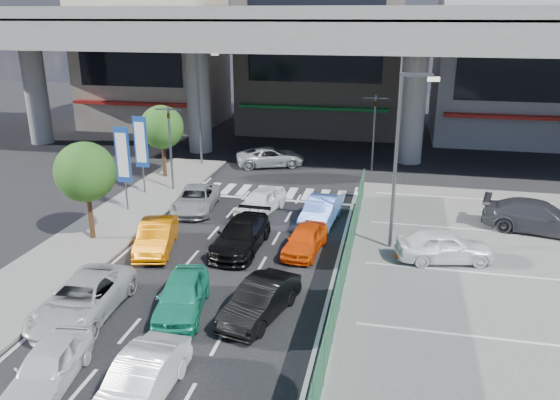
% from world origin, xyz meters
% --- Properties ---
extents(ground, '(120.00, 120.00, 0.00)m').
position_xyz_m(ground, '(0.00, 0.00, 0.00)').
color(ground, black).
rests_on(ground, ground).
extents(parking_lot, '(12.00, 28.00, 0.06)m').
position_xyz_m(parking_lot, '(11.00, 2.00, 0.03)').
color(parking_lot, '#5C5C5A').
rests_on(parking_lot, ground).
extents(sidewalk_left, '(4.00, 30.00, 0.12)m').
position_xyz_m(sidewalk_left, '(-7.00, 4.00, 0.06)').
color(sidewalk_left, '#5C5C5A').
rests_on(sidewalk_left, ground).
extents(fence_run, '(0.16, 22.00, 1.80)m').
position_xyz_m(fence_run, '(5.30, 1.00, 0.90)').
color(fence_run, '#1D5532').
rests_on(fence_run, ground).
extents(expressway, '(64.00, 14.00, 10.75)m').
position_xyz_m(expressway, '(0.00, 22.00, 8.76)').
color(expressway, slate).
rests_on(expressway, ground).
extents(building_west, '(12.00, 10.90, 13.00)m').
position_xyz_m(building_west, '(-16.00, 31.97, 6.49)').
color(building_west, gray).
rests_on(building_west, ground).
extents(building_center, '(14.00, 10.90, 15.00)m').
position_xyz_m(building_center, '(0.00, 32.97, 7.49)').
color(building_center, gray).
rests_on(building_center, ground).
extents(building_east, '(12.00, 10.90, 12.00)m').
position_xyz_m(building_east, '(16.00, 31.97, 5.99)').
color(building_east, gray).
rests_on(building_east, ground).
extents(traffic_light_left, '(1.60, 1.24, 5.20)m').
position_xyz_m(traffic_light_left, '(-6.20, 12.00, 3.94)').
color(traffic_light_left, '#595B60').
rests_on(traffic_light_left, ground).
extents(traffic_light_right, '(1.60, 1.24, 5.20)m').
position_xyz_m(traffic_light_right, '(5.50, 19.00, 3.94)').
color(traffic_light_right, '#595B60').
rests_on(traffic_light_right, ground).
extents(street_lamp_right, '(1.65, 0.22, 8.00)m').
position_xyz_m(street_lamp_right, '(7.17, 6.00, 4.77)').
color(street_lamp_right, '#595B60').
rests_on(street_lamp_right, ground).
extents(street_lamp_left, '(1.65, 0.22, 8.00)m').
position_xyz_m(street_lamp_left, '(-6.33, 18.00, 4.77)').
color(street_lamp_left, '#595B60').
rests_on(street_lamp_left, ground).
extents(signboard_near, '(0.80, 0.14, 4.70)m').
position_xyz_m(signboard_near, '(-7.20, 7.99, 3.06)').
color(signboard_near, '#595B60').
rests_on(signboard_near, ground).
extents(signboard_far, '(0.80, 0.14, 4.70)m').
position_xyz_m(signboard_far, '(-7.60, 10.99, 3.06)').
color(signboard_far, '#595B60').
rests_on(signboard_far, ground).
extents(tree_near, '(2.80, 2.80, 4.80)m').
position_xyz_m(tree_near, '(-7.00, 4.00, 3.39)').
color(tree_near, '#382314').
rests_on(tree_near, ground).
extents(tree_far, '(2.80, 2.80, 4.80)m').
position_xyz_m(tree_far, '(-7.80, 14.50, 3.39)').
color(tree_far, '#382314').
rests_on(tree_far, ground).
extents(van_white_back_left, '(2.00, 3.91, 1.27)m').
position_xyz_m(van_white_back_left, '(-2.54, -6.12, 0.64)').
color(van_white_back_left, silver).
rests_on(van_white_back_left, ground).
extents(hatch_white_back_mid, '(1.53, 4.12, 1.34)m').
position_xyz_m(hatch_white_back_mid, '(0.41, -6.24, 0.67)').
color(hatch_white_back_mid, white).
rests_on(hatch_white_back_mid, ground).
extents(sedan_white_mid_left, '(2.55, 5.08, 1.38)m').
position_xyz_m(sedan_white_mid_left, '(-3.63, -2.44, 0.69)').
color(sedan_white_mid_left, silver).
rests_on(sedan_white_mid_left, ground).
extents(taxi_teal_mid, '(2.36, 4.28, 1.38)m').
position_xyz_m(taxi_teal_mid, '(-0.27, -1.44, 0.69)').
color(taxi_teal_mid, '#1D9873').
rests_on(taxi_teal_mid, ground).
extents(hatch_black_mid_right, '(2.39, 4.27, 1.33)m').
position_xyz_m(hatch_black_mid_right, '(2.58, -1.17, 0.67)').
color(hatch_black_mid_right, black).
rests_on(hatch_black_mid_right, ground).
extents(taxi_orange_left, '(2.39, 4.35, 1.36)m').
position_xyz_m(taxi_orange_left, '(-3.47, 3.51, 0.68)').
color(taxi_orange_left, '#D96800').
rests_on(taxi_orange_left, ground).
extents(sedan_black_mid, '(2.07, 4.81, 1.38)m').
position_xyz_m(sedan_black_mid, '(0.29, 4.40, 0.69)').
color(sedan_black_mid, black).
rests_on(sedan_black_mid, ground).
extents(taxi_orange_right, '(1.88, 3.79, 1.24)m').
position_xyz_m(taxi_orange_right, '(3.22, 4.71, 0.62)').
color(taxi_orange_right, '#F64D09').
rests_on(taxi_orange_right, ground).
extents(wagon_silver_front_left, '(2.66, 4.75, 1.26)m').
position_xyz_m(wagon_silver_front_left, '(-3.60, 9.01, 0.63)').
color(wagon_silver_front_left, gray).
rests_on(wagon_silver_front_left, ground).
extents(sedan_white_front_mid, '(2.48, 4.20, 1.34)m').
position_xyz_m(sedan_white_front_mid, '(0.01, 9.33, 0.67)').
color(sedan_white_front_mid, white).
rests_on(sedan_white_front_mid, ground).
extents(kei_truck_front_right, '(1.90, 4.32, 1.38)m').
position_xyz_m(kei_truck_front_right, '(3.43, 8.37, 0.69)').
color(kei_truck_front_right, '#5A84F7').
rests_on(kei_truck_front_right, ground).
extents(crossing_wagon_silver, '(5.25, 3.82, 1.33)m').
position_xyz_m(crossing_wagon_silver, '(-1.62, 18.79, 0.66)').
color(crossing_wagon_silver, '#A6AAAE').
rests_on(crossing_wagon_silver, ground).
extents(parked_sedan_white, '(4.38, 2.42, 1.41)m').
position_xyz_m(parked_sedan_white, '(9.32, 4.92, 0.76)').
color(parked_sedan_white, white).
rests_on(parked_sedan_white, parking_lot).
extents(parked_sedan_dgrey, '(5.62, 3.23, 1.53)m').
position_xyz_m(parked_sedan_dgrey, '(14.11, 9.43, 0.83)').
color(parked_sedan_dgrey, '#34343A').
rests_on(parked_sedan_dgrey, parking_lot).
extents(traffic_cone, '(0.33, 0.33, 0.62)m').
position_xyz_m(traffic_cone, '(7.39, 4.95, 0.37)').
color(traffic_cone, '#FA470D').
rests_on(traffic_cone, parking_lot).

